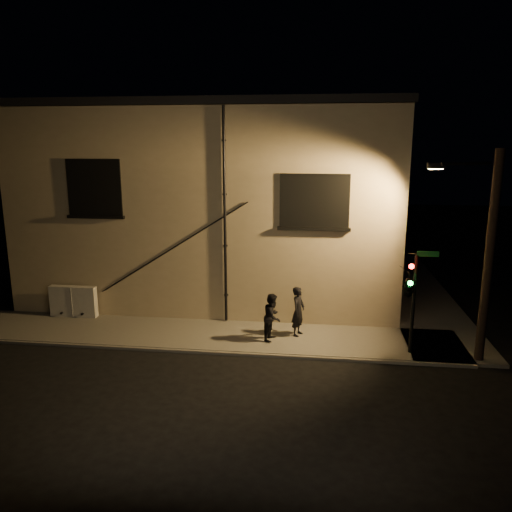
# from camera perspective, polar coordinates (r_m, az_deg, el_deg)

# --- Properties ---
(ground) EXTENTS (90.00, 90.00, 0.00)m
(ground) POSITION_cam_1_polar(r_m,az_deg,el_deg) (17.36, 0.75, -11.36)
(ground) COLOR black
(sidewalk) EXTENTS (21.00, 16.00, 0.12)m
(sidewalk) POSITION_cam_1_polar(r_m,az_deg,el_deg) (21.33, 5.38, -6.54)
(sidewalk) COLOR #5A5751
(sidewalk) RESTS_ON ground
(building) EXTENTS (16.20, 12.23, 8.80)m
(building) POSITION_cam_1_polar(r_m,az_deg,el_deg) (25.33, -3.70, 6.65)
(building) COLOR tan
(building) RESTS_ON ground
(utility_cabinet) EXTENTS (1.94, 0.33, 1.28)m
(utility_cabinet) POSITION_cam_1_polar(r_m,az_deg,el_deg) (21.86, -20.14, -4.88)
(utility_cabinet) COLOR #BAB6B1
(utility_cabinet) RESTS_ON sidewalk
(pedestrian_a) EXTENTS (0.65, 0.79, 1.85)m
(pedestrian_a) POSITION_cam_1_polar(r_m,az_deg,el_deg) (18.55, 4.85, -6.31)
(pedestrian_a) COLOR black
(pedestrian_a) RESTS_ON sidewalk
(pedestrian_b) EXTENTS (0.83, 0.97, 1.73)m
(pedestrian_b) POSITION_cam_1_polar(r_m,az_deg,el_deg) (18.10, 1.91, -6.96)
(pedestrian_b) COLOR black
(pedestrian_b) RESTS_ON sidewalk
(traffic_signal) EXTENTS (1.29, 2.09, 3.54)m
(traffic_signal) POSITION_cam_1_polar(r_m,az_deg,el_deg) (17.22, 17.08, -3.27)
(traffic_signal) COLOR black
(traffic_signal) RESTS_ON sidewalk
(streetlamp_pole) EXTENTS (2.02, 1.38, 6.95)m
(streetlamp_pole) POSITION_cam_1_polar(r_m,az_deg,el_deg) (17.38, 24.75, 0.35)
(streetlamp_pole) COLOR black
(streetlamp_pole) RESTS_ON ground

